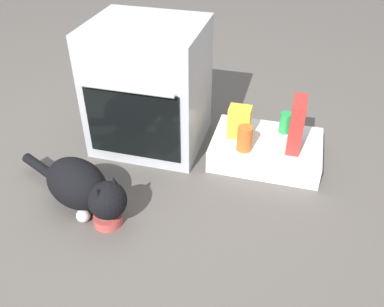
% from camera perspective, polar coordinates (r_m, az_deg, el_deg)
% --- Properties ---
extents(ground, '(8.00, 8.00, 0.00)m').
position_cam_1_polar(ground, '(2.19, -8.05, -4.78)').
color(ground, '#56514C').
extents(oven, '(0.60, 0.57, 0.71)m').
position_cam_1_polar(oven, '(2.35, -5.94, 9.06)').
color(oven, '#B7BABF').
rests_on(oven, ground).
extents(pantry_cabinet, '(0.60, 0.41, 0.13)m').
position_cam_1_polar(pantry_cabinet, '(2.36, 10.14, 0.53)').
color(pantry_cabinet, white).
rests_on(pantry_cabinet, ground).
extents(food_bowl, '(0.14, 0.14, 0.08)m').
position_cam_1_polar(food_bowl, '(2.01, -11.48, -8.70)').
color(food_bowl, '#C64C47').
rests_on(food_bowl, ground).
extents(cat, '(0.71, 0.38, 0.26)m').
position_cam_1_polar(cat, '(2.04, -14.81, -4.45)').
color(cat, black).
rests_on(cat, ground).
extents(sauce_jar, '(0.08, 0.08, 0.14)m').
position_cam_1_polar(sauce_jar, '(2.19, 7.26, 2.06)').
color(sauce_jar, '#D16023').
rests_on(sauce_jar, pantry_cabinet).
extents(cereal_box, '(0.07, 0.18, 0.28)m').
position_cam_1_polar(cereal_box, '(2.22, 14.20, 3.88)').
color(cereal_box, '#B72D28').
rests_on(cereal_box, pantry_cabinet).
extents(snack_bag, '(0.12, 0.09, 0.18)m').
position_cam_1_polar(snack_bag, '(2.29, 6.53, 4.34)').
color(snack_bag, yellow).
rests_on(snack_bag, pantry_cabinet).
extents(soda_can, '(0.07, 0.07, 0.12)m').
position_cam_1_polar(soda_can, '(2.38, 12.74, 4.16)').
color(soda_can, green).
rests_on(soda_can, pantry_cabinet).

